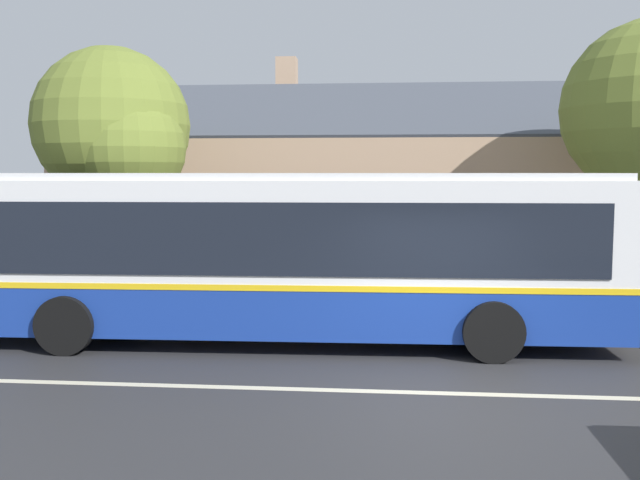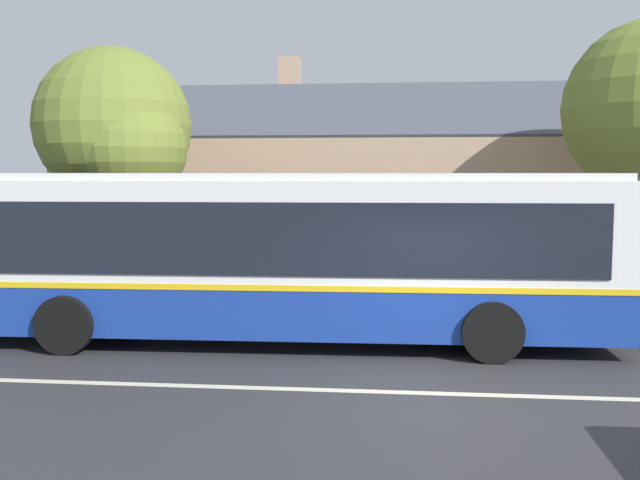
{
  "view_description": "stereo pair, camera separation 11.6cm",
  "coord_description": "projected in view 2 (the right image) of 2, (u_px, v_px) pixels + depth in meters",
  "views": [
    {
      "loc": [
        -0.8,
        -9.76,
        3.06
      ],
      "look_at": [
        -2.05,
        3.8,
        1.76
      ],
      "focal_mm": 40.0,
      "sensor_mm": 36.0,
      "label": 1
    },
    {
      "loc": [
        -0.68,
        -9.74,
        3.06
      ],
      "look_at": [
        -2.05,
        3.8,
        1.76
      ],
      "focal_mm": 40.0,
      "sensor_mm": 36.0,
      "label": 2
    }
  ],
  "objects": [
    {
      "name": "ground_plane",
      "position": [
        439.0,
        394.0,
        9.87
      ],
      "size": [
        300.0,
        300.0,
        0.0
      ],
      "primitive_type": "plane",
      "color": "#2D2D30"
    },
    {
      "name": "sidewalk_far",
      "position": [
        422.0,
        307.0,
        15.81
      ],
      "size": [
        60.0,
        3.0,
        0.15
      ],
      "primitive_type": "cube",
      "color": "gray",
      "rests_on": "ground"
    },
    {
      "name": "lane_divider_stripe",
      "position": [
        439.0,
        393.0,
        9.87
      ],
      "size": [
        60.0,
        0.16,
        0.01
      ],
      "primitive_type": "cube",
      "color": "beige",
      "rests_on": "ground"
    },
    {
      "name": "community_building",
      "position": [
        501.0,
        201.0,
        23.51
      ],
      "size": [
        26.75,
        10.4,
        7.03
      ],
      "color": "tan",
      "rests_on": "ground"
    },
    {
      "name": "transit_bus",
      "position": [
        272.0,
        251.0,
        12.88
      ],
      "size": [
        12.28,
        2.97,
        3.05
      ],
      "color": "navy",
      "rests_on": "ground"
    },
    {
      "name": "street_tree_secondary",
      "position": [
        118.0,
        132.0,
        16.42
      ],
      "size": [
        3.66,
        3.6,
        5.95
      ],
      "color": "#4C3828",
      "rests_on": "ground"
    },
    {
      "name": "bus_stop_sign",
      "position": [
        571.0,
        243.0,
        14.37
      ],
      "size": [
        0.36,
        0.07,
        2.4
      ],
      "color": "gray",
      "rests_on": "sidewalk_far"
    }
  ]
}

